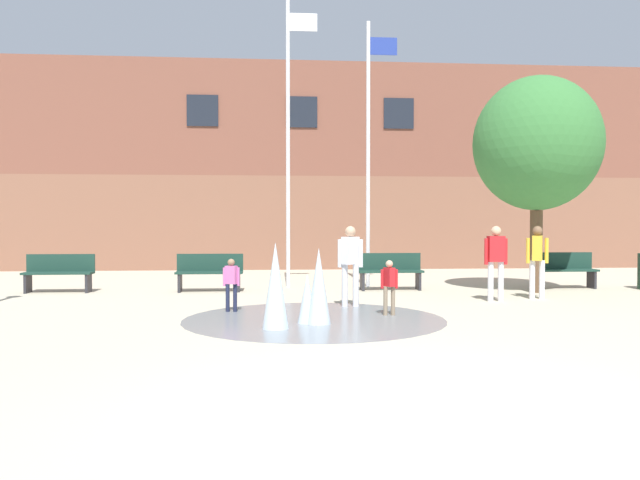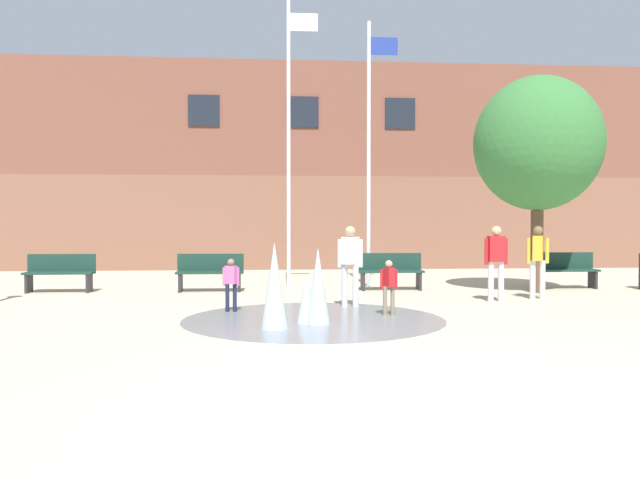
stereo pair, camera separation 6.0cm
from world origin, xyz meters
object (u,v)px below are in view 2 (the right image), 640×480
at_px(park_bench_near_trashcan, 565,270).
at_px(adult_in_red, 496,257).
at_px(child_running, 231,281).
at_px(park_bench_center, 210,272).
at_px(adult_watching, 538,256).
at_px(child_in_fountain, 389,283).
at_px(flagpole_left, 290,134).
at_px(flagpole_right, 370,146).
at_px(park_bench_under_right_flagpole, 390,271).
at_px(park_bench_far_left, 60,272).
at_px(street_tree_near_building, 538,144).
at_px(adult_near_bench, 350,259).

relative_size(park_bench_near_trashcan, adult_in_red, 1.01).
distance_m(adult_in_red, child_running, 5.59).
height_order(park_bench_center, adult_watching, adult_watching).
height_order(child_in_fountain, flagpole_left, flagpole_left).
relative_size(park_bench_center, flagpole_right, 0.23).
height_order(park_bench_center, park_bench_under_right_flagpole, same).
distance_m(child_running, flagpole_right, 6.30).
distance_m(park_bench_far_left, street_tree_near_building, 11.79).
bearing_deg(flagpole_left, park_bench_far_left, -172.75).
xyz_separation_m(park_bench_under_right_flagpole, street_tree_near_building, (3.36, -0.85, 3.05)).
relative_size(flagpole_right, street_tree_near_building, 1.34).
distance_m(child_running, street_tree_near_building, 8.12).
xyz_separation_m(park_bench_far_left, adult_watching, (10.82, -2.21, 0.45)).
distance_m(park_bench_near_trashcan, adult_in_red, 3.71).
relative_size(adult_near_bench, child_running, 1.61).
bearing_deg(park_bench_near_trashcan, adult_watching, -127.72).
bearing_deg(street_tree_near_building, child_in_fountain, -140.82).
bearing_deg(park_bench_near_trashcan, flagpole_right, 170.97).
distance_m(adult_near_bench, adult_watching, 4.32).
relative_size(adult_in_red, adult_watching, 1.00).
bearing_deg(flagpole_left, child_in_fountain, -72.45).
relative_size(child_in_fountain, flagpole_right, 0.14).
distance_m(park_bench_under_right_flagpole, adult_watching, 3.56).
bearing_deg(flagpole_right, park_bench_near_trashcan, -9.03).
bearing_deg(street_tree_near_building, park_bench_far_left, 175.21).
bearing_deg(park_bench_far_left, park_bench_under_right_flagpole, -0.72).
distance_m(park_bench_under_right_flagpole, park_bench_near_trashcan, 4.49).
bearing_deg(park_bench_near_trashcan, flagpole_left, 173.64).
distance_m(adult_near_bench, adult_in_red, 3.22).
relative_size(child_in_fountain, flagpole_left, 0.13).
height_order(park_bench_far_left, flagpole_right, flagpole_right).
bearing_deg(flagpole_left, adult_watching, -28.83).
bearing_deg(park_bench_far_left, flagpole_right, 5.29).
bearing_deg(adult_watching, park_bench_center, -79.34).
height_order(park_bench_far_left, child_in_fountain, child_in_fountain).
height_order(park_bench_near_trashcan, street_tree_near_building, street_tree_near_building).
height_order(park_bench_center, street_tree_near_building, street_tree_near_building).
xyz_separation_m(park_bench_center, park_bench_near_trashcan, (8.90, 0.05, 0.00)).
height_order(child_running, flagpole_right, flagpole_right).
height_order(child_in_fountain, flagpole_right, flagpole_right).
relative_size(child_running, street_tree_near_building, 0.19).
xyz_separation_m(park_bench_under_right_flagpole, adult_in_red, (1.78, -2.46, 0.45)).
relative_size(park_bench_center, adult_in_red, 1.01).
xyz_separation_m(park_bench_near_trashcan, flagpole_right, (-4.87, 0.78, 3.18)).
xyz_separation_m(adult_near_bench, adult_watching, (4.22, 0.93, 0.00)).
distance_m(adult_in_red, street_tree_near_building, 3.44).
bearing_deg(adult_near_bench, park_bench_under_right_flagpole, 20.18).
xyz_separation_m(child_in_fountain, street_tree_near_building, (4.22, 3.44, 2.95)).
distance_m(park_bench_far_left, park_bench_under_right_flagpole, 7.99).
bearing_deg(adult_watching, park_bench_far_left, -74.78).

